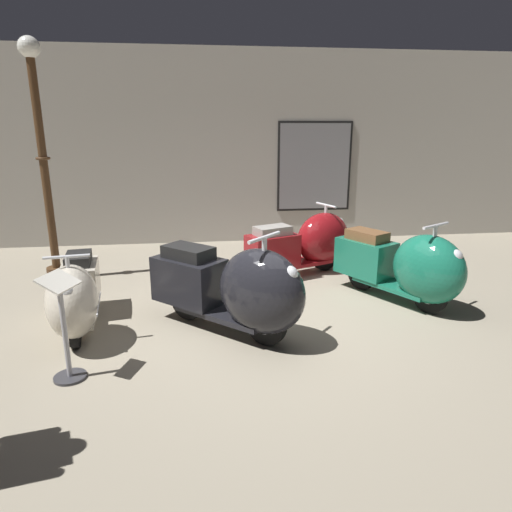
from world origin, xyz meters
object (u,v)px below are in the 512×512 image
object	(u,v)px
scooter_1	(238,289)
scooter_3	(407,266)
scooter_0	(75,296)
scooter_2	(308,243)
info_stanchion	(65,337)
lamppost	(43,158)

from	to	relation	value
scooter_1	scooter_3	size ratio (longest dim) A/B	0.97
scooter_3	scooter_1	bearing A→B (deg)	-104.02
scooter_0	scooter_2	world-z (taller)	scooter_2
scooter_2	info_stanchion	distance (m)	3.81
scooter_0	scooter_2	xyz separation A→B (m)	(2.89, 1.72, 0.03)
scooter_1	lamppost	xyz separation A→B (m)	(-2.42, 2.15, 1.20)
scooter_1	scooter_3	world-z (taller)	scooter_1
lamppost	scooter_3	bearing A→B (deg)	-18.71
scooter_0	scooter_1	size ratio (longest dim) A/B	0.94
scooter_1	scooter_3	xyz separation A→B (m)	(2.13, 0.61, -0.03)
lamppost	scooter_2	bearing A→B (deg)	-3.03
info_stanchion	scooter_3	bearing A→B (deg)	19.30
scooter_2	scooter_3	distance (m)	1.62
scooter_2	scooter_3	world-z (taller)	scooter_3
scooter_2	scooter_3	xyz separation A→B (m)	(0.91, -1.35, 0.02)
scooter_1	scooter_0	bearing A→B (deg)	-145.12
info_stanchion	lamppost	bearing A→B (deg)	107.30
lamppost	info_stanchion	distance (m)	3.24
scooter_2	lamppost	xyz separation A→B (m)	(-3.64, 0.19, 1.25)
scooter_0	scooter_1	xyz separation A→B (m)	(1.67, -0.24, 0.08)
scooter_0	lamppost	distance (m)	2.42
scooter_0	info_stanchion	size ratio (longest dim) A/B	1.67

